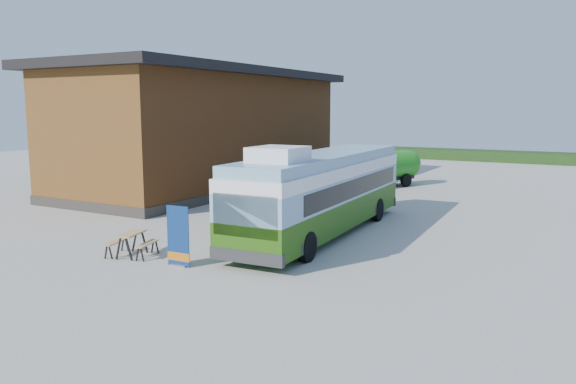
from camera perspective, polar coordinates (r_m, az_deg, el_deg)
The scene contains 10 objects.
ground at distance 22.77m, azimuth -2.39°, elevation -4.37°, with size 100.00×100.00×0.00m, color #BCB7AD.
barn at distance 36.44m, azimuth -8.23°, elevation 6.10°, with size 9.60×21.20×7.50m.
hedge at distance 57.16m, azimuth 25.61°, elevation 3.09°, with size 40.00×3.00×1.00m, color #264419.
bus at distance 22.57m, azimuth 3.50°, elevation 0.19°, with size 3.23×12.45×3.79m.
awning at distance 23.34m, azimuth -1.13°, elevation 2.82°, with size 2.94×4.50×0.53m.
banner at distance 18.47m, azimuth -11.09°, elevation -4.98°, with size 0.87×0.21×1.99m.
picnic_table at distance 20.13m, azimuth -15.61°, elevation -4.60°, with size 1.73×1.62×0.82m.
person_a at distance 26.57m, azimuth 5.17°, elevation -0.56°, with size 0.66×0.43×1.80m, color #999999.
person_b at distance 24.78m, azimuth -2.62°, elevation -1.32°, with size 0.82×0.64×1.69m, color #999999.
slurry_tanker at distance 36.81m, azimuth 9.81°, elevation 2.57°, with size 3.56×5.86×2.33m.
Camera 1 is at (11.71, -18.86, 5.07)m, focal length 35.00 mm.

